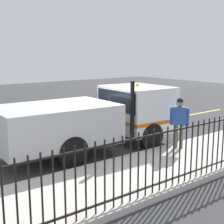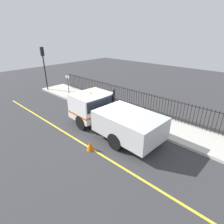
{
  "view_description": "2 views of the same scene",
  "coord_description": "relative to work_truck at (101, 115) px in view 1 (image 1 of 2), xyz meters",
  "views": [
    {
      "loc": [
        8.77,
        -6.16,
        3.33
      ],
      "look_at": [
        0.31,
        0.38,
        1.34
      ],
      "focal_mm": 50.78,
      "sensor_mm": 36.0,
      "label": 1
    },
    {
      "loc": [
        -7.27,
        -6.9,
        5.85
      ],
      "look_at": [
        0.75,
        0.5,
        0.94
      ],
      "focal_mm": 28.6,
      "sensor_mm": 36.0,
      "label": 2
    }
  ],
  "objects": [
    {
      "name": "worker_standing",
      "position": [
        1.97,
        1.81,
        0.01
      ],
      "size": [
        0.53,
        0.46,
        1.72
      ],
      "rotation": [
        0.0,
        0.0,
        -2.51
      ],
      "color": "#264C99",
      "rests_on": "sidewalk_slab"
    },
    {
      "name": "sidewalk_slab",
      "position": [
        2.79,
        -0.15,
        -1.12
      ],
      "size": [
        2.68,
        23.21,
        0.17
      ],
      "primitive_type": "cube",
      "color": "beige",
      "rests_on": "ground"
    },
    {
      "name": "lane_marking",
      "position": [
        -2.08,
        -0.15,
        -1.2
      ],
      "size": [
        0.12,
        20.89,
        0.01
      ],
      "primitive_type": "cube",
      "color": "yellow",
      "rests_on": "ground"
    },
    {
      "name": "iron_fence",
      "position": [
        3.96,
        -0.15,
        -0.28
      ],
      "size": [
        0.04,
        19.77,
        1.51
      ],
      "color": "black",
      "rests_on": "sidewalk_slab"
    },
    {
      "name": "ground_plane",
      "position": [
        0.02,
        -0.15,
        -1.21
      ],
      "size": [
        51.07,
        51.07,
        0.0
      ],
      "primitive_type": "plane",
      "color": "#38383A",
      "rests_on": "ground"
    },
    {
      "name": "work_truck",
      "position": [
        0.0,
        0.0,
        0.0
      ],
      "size": [
        2.72,
        6.51,
        2.45
      ],
      "rotation": [
        0.0,
        0.0,
        -0.04
      ],
      "color": "white",
      "rests_on": "ground"
    },
    {
      "name": "traffic_cone",
      "position": [
        -2.18,
        -0.78,
        -0.93
      ],
      "size": [
        0.39,
        0.39,
        0.56
      ],
      "primitive_type": "cone",
      "color": "orange",
      "rests_on": "ground"
    }
  ]
}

